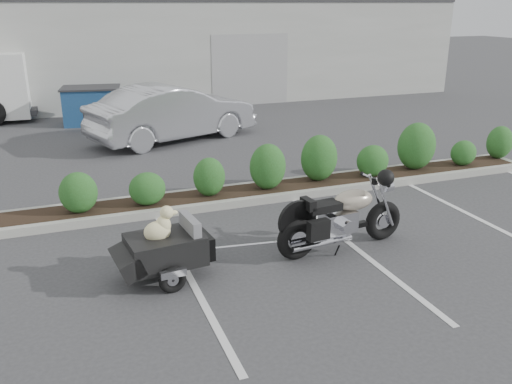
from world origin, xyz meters
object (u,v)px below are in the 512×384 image
object	(u,v)px
motorcycle	(343,218)
pet_trailer	(164,248)
sedan	(173,113)
dumpster	(92,105)

from	to	relation	value
motorcycle	pet_trailer	xyz separation A→B (m)	(-2.79, 0.02, -0.07)
motorcycle	pet_trailer	distance (m)	2.79
motorcycle	sedan	distance (m)	8.08
sedan	dumpster	xyz separation A→B (m)	(-1.96, 3.04, -0.18)
motorcycle	sedan	bearing A→B (deg)	90.43
pet_trailer	dumpster	xyz separation A→B (m)	(-0.09, 11.05, 0.14)
motorcycle	dumpster	distance (m)	11.43
sedan	dumpster	bearing A→B (deg)	13.33
motorcycle	dumpster	world-z (taller)	motorcycle
dumpster	pet_trailer	bearing A→B (deg)	-80.15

